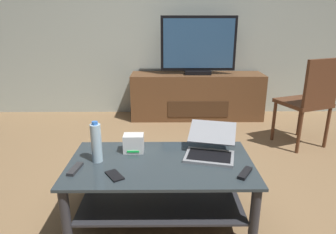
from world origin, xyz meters
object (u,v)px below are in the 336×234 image
Objects in this scene: cell_phone at (115,175)px; soundbar_remote at (75,169)px; television at (198,47)px; water_bottle_near at (96,143)px; laptop at (211,146)px; media_cabinet at (197,96)px; coffee_table at (161,179)px; dining_chair at (310,98)px; tv_remote at (245,173)px; router_box at (134,143)px.

cell_phone is 0.27m from soundbar_remote.
television reaches higher than water_bottle_near.
media_cabinet is at bearing 86.89° from laptop.
water_bottle_near is (-0.42, 0.02, 0.26)m from coffee_table.
dining_chair is 5.99× the size of tv_remote.
media_cabinet is 6.32× the size of water_bottle_near.
media_cabinet reaches higher than soundbar_remote.
media_cabinet is 11.05× the size of tv_remote.
coffee_table is at bearing -141.70° from dining_chair.
cell_phone is (-0.08, -0.36, -0.06)m from router_box.
dining_chair is 2.08× the size of laptop.
coffee_table is at bearing -160.40° from laptop.
coffee_table is 1.96m from dining_chair.
coffee_table is 8.74× the size of cell_phone.
dining_chair is 6.85× the size of cell_phone.
television is (0.00, -0.02, 0.67)m from media_cabinet.
coffee_table is at bearing -2.57° from water_bottle_near.
router_box is 0.37m from cell_phone.
water_bottle_near is (-0.88, -2.18, -0.42)m from television.
laptop is at bearing -93.11° from media_cabinet.
tv_remote is (0.80, 0.01, 0.01)m from cell_phone.
media_cabinet is 0.67m from television.
tv_remote is (0.94, -0.19, -0.12)m from water_bottle_near.
television is 3.49× the size of water_bottle_near.
media_cabinet is 2.39m from tv_remote.
coffee_table is 8.67× the size of router_box.
cell_phone reaches higher than coffee_table.
media_cabinet is (0.46, 2.22, 0.01)m from coffee_table.
media_cabinet is at bearing 72.25° from router_box.
router_box is at bearing -148.93° from dining_chair.
router_box is 0.44m from soundbar_remote.
soundbar_remote is at bearing 130.56° from cell_phone.
tv_remote is at bearing 4.69° from soundbar_remote.
television reaches higher than router_box.
dining_chair is (1.53, 1.21, 0.25)m from coffee_table.
media_cabinet is at bearing 123.16° from tv_remote.
coffee_table is 0.69× the size of media_cabinet.
television is at bearing 72.07° from router_box.
water_bottle_near is at bearing -172.25° from laptop.
coffee_table is 0.32m from router_box.
coffee_table is at bearing -166.60° from tv_remote.
router_box is (-0.54, 0.04, 0.01)m from laptop.
water_bottle_near is 1.75× the size of soundbar_remote.
laptop is 0.78m from water_bottle_near.
media_cabinet is 2.16m from router_box.
laptop is 0.35m from tv_remote.
coffee_table is 0.50m from water_bottle_near.
coffee_table is 0.57m from soundbar_remote.
media_cabinet is at bearing 74.87° from soundbar_remote.
router_box is at bearing -107.75° from media_cabinet.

